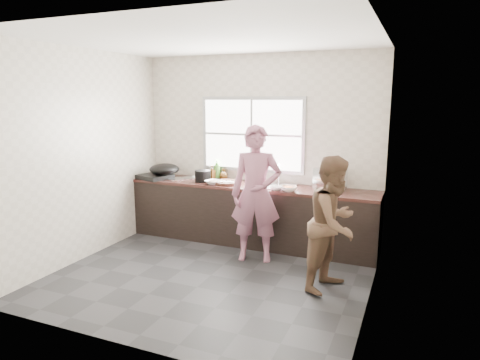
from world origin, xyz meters
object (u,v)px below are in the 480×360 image
at_px(bottle_brown_tall, 212,173).
at_px(plate_food, 198,177).
at_px(bowl_held, 276,188).
at_px(burner, 155,176).
at_px(bowl_crabs, 289,189).
at_px(bottle_brown_short, 224,174).
at_px(pot_lid_left, 176,179).
at_px(woman, 256,198).
at_px(bottle_green, 217,169).
at_px(dish_rack, 330,179).
at_px(wok, 164,169).
at_px(person_side, 334,224).
at_px(cutting_board, 227,182).
at_px(glass_jar, 210,175).
at_px(black_pot, 203,176).
at_px(pot_lid_right, 189,178).
at_px(bowl_mince, 213,182).

bearing_deg(bottle_brown_tall, plate_food, 165.96).
distance_m(bowl_held, burner, 1.99).
relative_size(bowl_crabs, burner, 0.40).
xyz_separation_m(plate_food, bottle_brown_short, (0.43, 0.00, 0.07)).
xyz_separation_m(bottle_brown_tall, burner, (-0.83, -0.29, -0.07)).
bearing_deg(bottle_brown_short, pot_lid_left, -157.40).
relative_size(woman, bottle_green, 5.50).
relative_size(burner, dish_rack, 1.14).
relative_size(bowl_held, wok, 0.47).
bearing_deg(bowl_crabs, bottle_green, 161.11).
relative_size(bowl_held, pot_lid_left, 0.84).
xyz_separation_m(person_side, bottle_brown_short, (-1.92, 1.30, 0.19)).
xyz_separation_m(bottle_green, dish_rack, (1.74, -0.09, -0.01)).
bearing_deg(plate_food, cutting_board, -25.19).
bearing_deg(glass_jar, plate_food, 172.54).
xyz_separation_m(person_side, bowl_held, (-0.94, 0.86, 0.15)).
height_order(black_pot, pot_lid_right, black_pot).
bearing_deg(bottle_brown_short, dish_rack, -3.07).
height_order(woman, pot_lid_left, woman).
height_order(bowl_crabs, pot_lid_left, bowl_crabs).
xyz_separation_m(bottle_green, glass_jar, (-0.11, -0.03, -0.10)).
distance_m(bottle_brown_tall, pot_lid_left, 0.56).
bearing_deg(pot_lid_left, dish_rack, 4.78).
bearing_deg(bottle_brown_tall, pot_lid_left, -157.33).
height_order(bowl_crabs, pot_lid_right, bowl_crabs).
xyz_separation_m(cutting_board, bottle_brown_short, (-0.19, 0.29, 0.06)).
distance_m(bottle_green, burner, 0.96).
bearing_deg(glass_jar, bowl_held, -18.83).
bearing_deg(bowl_mince, woman, -27.58).
height_order(woman, bowl_held, woman).
xyz_separation_m(woman, bowl_mince, (-0.82, 0.43, 0.07)).
bearing_deg(black_pot, dish_rack, 6.16).
height_order(cutting_board, burner, burner).
relative_size(bottle_brown_tall, glass_jar, 1.87).
height_order(black_pot, bottle_brown_tall, bottle_brown_tall).
xyz_separation_m(bottle_brown_short, pot_lid_left, (-0.67, -0.28, -0.07)).
height_order(person_side, black_pot, person_side).
distance_m(plate_food, dish_rack, 2.07).
relative_size(cutting_board, bowl_held, 1.86).
bearing_deg(bottle_green, wok, -157.89).
bearing_deg(pot_lid_left, person_side, -21.48).
distance_m(bowl_crabs, bottle_green, 1.35).
relative_size(bowl_held, plate_food, 1.06).
height_order(bottle_green, glass_jar, bottle_green).
bearing_deg(bowl_mince, wok, 173.92).
bearing_deg(black_pot, glass_jar, 93.82).
bearing_deg(bowl_held, dish_rack, 28.62).
bearing_deg(pot_lid_right, bowl_crabs, -10.32).
height_order(bottle_brown_tall, pot_lid_right, bottle_brown_tall).
distance_m(black_pot, pot_lid_left, 0.47).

